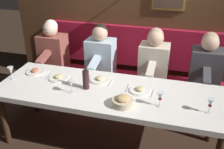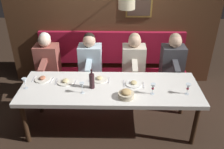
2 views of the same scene
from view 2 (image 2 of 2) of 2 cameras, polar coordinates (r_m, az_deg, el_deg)
ground_plane at (r=3.93m, az=-0.43°, el=-12.12°), size 12.00×12.00×0.00m
dining_table at (r=3.52m, az=-0.47°, el=-3.83°), size 0.90×2.60×0.74m
banquette_bench at (r=4.51m, az=-0.15°, el=-2.42°), size 0.52×2.80×0.45m
back_wall_panel at (r=4.57m, az=0.07°, el=13.72°), size 0.59×4.00×2.90m
diner_nearest at (r=4.34m, az=14.34°, el=4.09°), size 0.60×0.40×0.79m
diner_near at (r=4.23m, az=5.23°, el=4.27°), size 0.60×0.40×0.79m
diner_middle at (r=4.24m, az=-5.26°, el=4.36°), size 0.60×0.40×0.79m
diner_far at (r=4.39m, az=-15.26°, el=4.30°), size 0.60×0.40×0.79m
place_setting_0 at (r=3.65m, az=-11.04°, el=-1.66°), size 0.24×0.32×0.05m
place_setting_1 at (r=3.55m, az=5.21°, el=-2.13°), size 0.24×0.31×0.05m
place_setting_2 at (r=3.80m, az=-16.21°, el=-0.98°), size 0.24×0.31×0.05m
place_setting_3 at (r=3.66m, az=-3.01°, el=-1.05°), size 0.24×0.32×0.05m
wine_glass_0 at (r=3.32m, az=-7.16°, el=-2.68°), size 0.07×0.07×0.16m
wine_glass_1 at (r=3.32m, az=9.72°, el=-2.93°), size 0.07×0.07×0.16m
wine_glass_2 at (r=3.43m, az=17.65°, el=-2.83°), size 0.07×0.07×0.16m
wine_glass_3 at (r=3.61m, az=-20.10°, el=-1.51°), size 0.07×0.07×0.16m
wine_bottle at (r=3.42m, az=-4.82°, el=-1.50°), size 0.08×0.08×0.30m
bread_bowl at (r=3.25m, az=3.41°, el=-4.71°), size 0.22×0.22×0.12m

